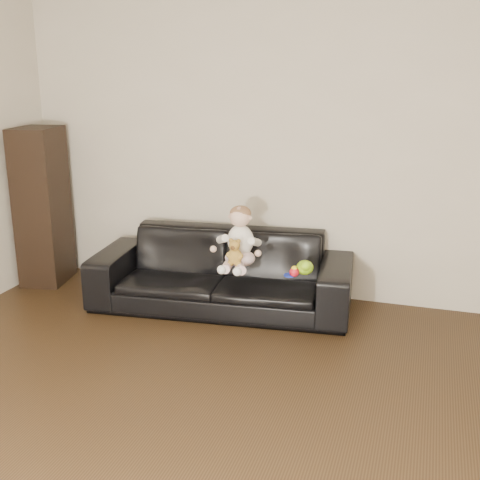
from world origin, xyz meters
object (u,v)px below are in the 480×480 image
(sofa, at_px, (222,271))
(cabinet, at_px, (43,206))
(toy_rattle, at_px, (294,272))
(baby, at_px, (239,240))
(toy_blue_disc, at_px, (289,275))
(teddy_bear, at_px, (235,252))
(toy_green, at_px, (305,268))

(sofa, distance_m, cabinet, 1.86)
(cabinet, relative_size, toy_rattle, 19.15)
(baby, bearing_deg, toy_blue_disc, -29.50)
(toy_rattle, bearing_deg, teddy_bear, -174.89)
(toy_rattle, relative_size, toy_blue_disc, 0.89)
(sofa, xyz_separation_m, toy_blue_disc, (0.64, -0.22, 0.11))
(sofa, distance_m, toy_rattle, 0.73)
(teddy_bear, bearing_deg, sofa, 125.04)
(toy_blue_disc, bearing_deg, cabinet, 172.48)
(cabinet, bearing_deg, baby, -17.45)
(teddy_bear, xyz_separation_m, toy_blue_disc, (0.43, 0.05, -0.16))
(toy_rattle, height_order, toy_blue_disc, toy_rattle)
(baby, relative_size, toy_green, 3.11)
(sofa, distance_m, toy_green, 0.78)
(toy_green, distance_m, toy_rattle, 0.11)
(cabinet, xyz_separation_m, teddy_bear, (2.01, -0.37, -0.15))
(toy_green, height_order, toy_blue_disc, toy_green)
(cabinet, bearing_deg, toy_green, -16.77)
(sofa, height_order, toy_rattle, sofa)
(sofa, relative_size, baby, 4.33)
(toy_green, bearing_deg, teddy_bear, -167.11)
(sofa, height_order, toy_blue_disc, sofa)
(baby, xyz_separation_m, toy_blue_disc, (0.44, -0.10, -0.22))
(toy_rattle, bearing_deg, toy_blue_disc, 171.74)
(baby, bearing_deg, toy_rattle, -29.10)
(baby, relative_size, toy_rattle, 6.57)
(toy_rattle, distance_m, toy_blue_disc, 0.05)
(sofa, bearing_deg, cabinet, 171.16)
(teddy_bear, xyz_separation_m, toy_green, (0.54, 0.12, -0.11))
(toy_green, distance_m, toy_blue_disc, 0.14)
(sofa, distance_m, teddy_bear, 0.43)
(toy_blue_disc, bearing_deg, toy_rattle, -8.26)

